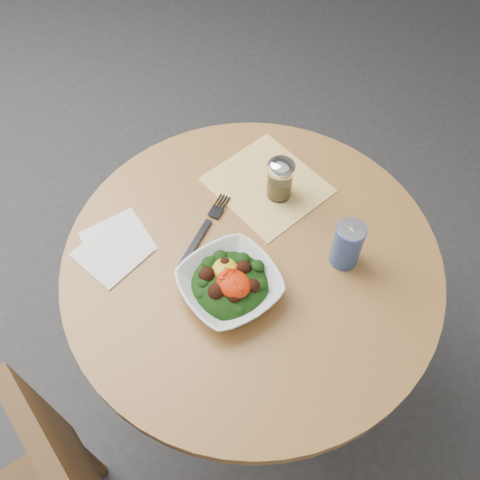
{
  "coord_description": "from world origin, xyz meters",
  "views": [
    {
      "loc": [
        0.38,
        -0.53,
        1.83
      ],
      "look_at": [
        -0.03,
        -0.01,
        0.81
      ],
      "focal_mm": 40.0,
      "sensor_mm": 36.0,
      "label": 1
    }
  ],
  "objects": [
    {
      "name": "ground",
      "position": [
        0.0,
        0.0,
        0.0
      ],
      "size": [
        6.0,
        6.0,
        0.0
      ],
      "primitive_type": "plane",
      "color": "#2C2C2F",
      "rests_on": "ground"
    },
    {
      "name": "table",
      "position": [
        0.0,
        0.0,
        0.55
      ],
      "size": [
        0.9,
        0.9,
        0.75
      ],
      "color": "black",
      "rests_on": "ground"
    },
    {
      "name": "cloth_napkin",
      "position": [
        -0.1,
        0.2,
        0.75
      ],
      "size": [
        0.31,
        0.29,
        0.0
      ],
      "primitive_type": "cube",
      "rotation": [
        0.0,
        0.0,
        -0.19
      ],
      "color": "#F0AA0C",
      "rests_on": "table"
    },
    {
      "name": "paper_napkins",
      "position": [
        -0.28,
        -0.17,
        0.75
      ],
      "size": [
        0.19,
        0.2,
        0.0
      ],
      "color": "white",
      "rests_on": "table"
    },
    {
      "name": "salad_bowl",
      "position": [
        0.01,
        -0.1,
        0.78
      ],
      "size": [
        0.27,
        0.27,
        0.08
      ],
      "color": "white",
      "rests_on": "table"
    },
    {
      "name": "fork",
      "position": [
        -0.14,
        0.0,
        0.76
      ],
      "size": [
        0.07,
        0.23,
        0.0
      ],
      "color": "black",
      "rests_on": "table"
    },
    {
      "name": "spice_shaker",
      "position": [
        -0.06,
        0.2,
        0.81
      ],
      "size": [
        0.07,
        0.07,
        0.12
      ],
      "color": "silver",
      "rests_on": "table"
    },
    {
      "name": "beverage_can",
      "position": [
        0.17,
        0.13,
        0.81
      ],
      "size": [
        0.07,
        0.07,
        0.13
      ],
      "color": "navy",
      "rests_on": "table"
    }
  ]
}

